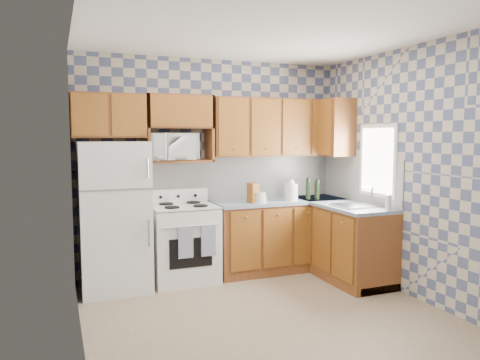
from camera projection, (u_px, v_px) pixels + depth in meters
name	position (u px, v px, depth m)	size (l,w,h in m)	color
floor	(263.00, 312.00, 4.63)	(3.40, 3.40, 0.00)	#78654D
back_wall	(212.00, 167.00, 5.99)	(3.40, 0.02, 2.70)	#4F597F
right_wall	(405.00, 172.00, 5.13)	(0.02, 3.20, 2.70)	#4F597F
backsplash_back	(241.00, 177.00, 6.14)	(2.60, 0.01, 0.56)	silver
backsplash_right	(360.00, 179.00, 5.88)	(0.01, 1.60, 0.56)	silver
refrigerator	(114.00, 217.00, 5.24)	(0.75, 0.70, 1.68)	white
stove_body	(184.00, 244.00, 5.60)	(0.76, 0.65, 0.90)	white
cooktop	(183.00, 206.00, 5.55)	(0.76, 0.65, 0.03)	silver
backguard	(177.00, 196.00, 5.80)	(0.76, 0.08, 0.17)	white
dish_towel_left	(186.00, 242.00, 5.25)	(0.17, 0.03, 0.36)	navy
dish_towel_right	(208.00, 240.00, 5.34)	(0.17, 0.03, 0.36)	navy
base_cabinets_back	(280.00, 236.00, 6.10)	(1.75, 0.60, 0.88)	#653014
base_cabinets_right	(339.00, 240.00, 5.84)	(0.60, 1.60, 0.88)	#653014
countertop_back	(280.00, 201.00, 6.05)	(1.77, 0.63, 0.04)	slate
countertop_right	(339.00, 204.00, 5.80)	(0.63, 1.60, 0.04)	slate
upper_cabinets_back	(276.00, 128.00, 6.09)	(1.75, 0.33, 0.74)	#653014
upper_cabinets_fridge	(108.00, 116.00, 5.30)	(0.82, 0.33, 0.50)	#653014
upper_cabinets_right	(330.00, 128.00, 6.18)	(0.33, 0.70, 0.74)	#653014
microwave_shelf	(179.00, 161.00, 5.65)	(0.80, 0.33, 0.03)	#653014
microwave	(170.00, 147.00, 5.60)	(0.59, 0.40, 0.33)	white
sink	(356.00, 206.00, 5.47)	(0.48, 0.40, 0.03)	#B7B7BC
window	(378.00, 161.00, 5.53)	(0.02, 0.66, 0.86)	white
bottle_0	(308.00, 189.00, 6.05)	(0.06, 0.06, 0.27)	black
bottle_1	(317.00, 190.00, 6.03)	(0.06, 0.06, 0.25)	black
bottle_2	(317.00, 190.00, 6.14)	(0.06, 0.06, 0.23)	brown
knife_block	(253.00, 193.00, 5.76)	(0.11, 0.11, 0.24)	brown
electric_kettle	(291.00, 192.00, 5.95)	(0.17, 0.17, 0.21)	white
food_containers	(259.00, 197.00, 5.79)	(0.19, 0.19, 0.12)	beige
soap_bottle	(388.00, 202.00, 5.19)	(0.06, 0.06, 0.17)	beige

